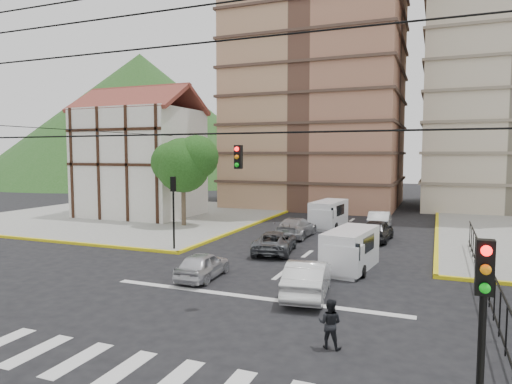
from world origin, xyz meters
The scene contains 20 objects.
ground centered at (0.00, 0.00, 0.00)m, with size 160.00×160.00×0.00m, color black.
sidewalk_nw centered at (-20.00, 20.00, 0.07)m, with size 26.00×26.00×0.15m, color gray.
crosswalk_stripes centered at (0.00, -6.00, 0.01)m, with size 12.00×2.40×0.01m, color silver.
stop_line centered at (0.00, 1.20, 0.01)m, with size 13.00×0.40×0.01m, color silver.
tudor_building centered at (-19.00, 20.00, 5.25)m, with size 10.80×8.05×12.23m.
distant_hill centered at (-55.00, 70.00, 14.00)m, with size 70.00×70.00×28.00m, color #21501A.
park_fence centered at (9.00, 4.50, 0.00)m, with size 0.10×22.50×1.66m, color black, non-canonical shape.
tree_tudor centered at (-11.90, 16.01, 5.22)m, with size 5.39×4.40×7.43m.
traffic_light_se centered at (7.80, -7.80, 3.11)m, with size 0.28×0.22×4.40m.
traffic_light_nw centered at (-7.80, 7.80, 3.11)m, with size 0.28×0.22×4.40m.
traffic_light_hanging centered at (0.00, -2.04, 5.90)m, with size 18.00×9.12×0.92m.
van_right_lane centered at (3.00, 7.13, 1.00)m, with size 2.36×4.77×2.06m.
van_left_lane centered at (-1.05, 19.97, 1.04)m, with size 2.32×4.91×2.14m.
car_silver_front_left centered at (-3.20, 2.97, 0.64)m, with size 1.52×3.77×1.29m, color silver.
car_white_front_right centered at (2.14, 2.27, 0.76)m, with size 1.60×4.60×1.52m, color white.
car_grey_mid_left centered at (-1.91, 9.66, 0.65)m, with size 2.17×4.71×1.31m, color #5A5E62.
car_silver_rear_left centered at (-2.20, 14.96, 0.71)m, with size 1.99×4.90×1.42m, color #B1B2B6.
car_darkgrey_mid_right centered at (3.31, 15.67, 0.75)m, with size 1.76×4.38×1.49m, color #252528.
car_white_rear_right centered at (2.92, 20.59, 0.74)m, with size 1.56×4.47×1.47m, color silver.
pedestrian_crosswalk centered at (4.14, -2.47, 0.76)m, with size 0.74×0.58×1.53m, color black.
Camera 1 is at (7.06, -15.84, 5.91)m, focal length 32.00 mm.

